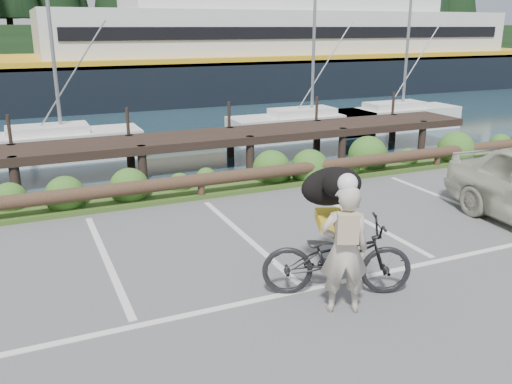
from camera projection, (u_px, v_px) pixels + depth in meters
ground at (293, 279)px, 8.61m from camera, size 72.00×72.00×0.00m
harbor_backdrop at (40, 54)px, 77.26m from camera, size 170.00×160.00×30.00m
vegetation_strip at (192, 189)px, 13.23m from camera, size 34.00×1.60×0.10m
log_rail at (202, 199)px, 12.63m from camera, size 32.00×0.30×0.60m
bicycle at (337, 257)px, 8.00m from camera, size 2.35×1.57×1.17m
cyclist at (344, 250)px, 7.41m from camera, size 0.80×0.67×1.85m
dog at (332, 186)px, 8.42m from camera, size 0.88×1.17×0.61m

